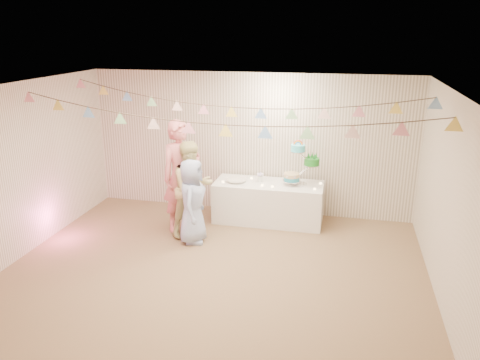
% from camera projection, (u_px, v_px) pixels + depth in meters
% --- Properties ---
extents(floor, '(6.00, 6.00, 0.00)m').
position_uv_depth(floor, '(214.00, 272.00, 6.72)').
color(floor, brown).
rests_on(floor, ground).
extents(ceiling, '(6.00, 6.00, 0.00)m').
position_uv_depth(ceiling, '(211.00, 89.00, 5.92)').
color(ceiling, white).
rests_on(ceiling, ground).
extents(back_wall, '(6.00, 6.00, 0.00)m').
position_uv_depth(back_wall, '(250.00, 144.00, 8.64)').
color(back_wall, silver).
rests_on(back_wall, ground).
extents(front_wall, '(6.00, 6.00, 0.00)m').
position_uv_depth(front_wall, '(132.00, 278.00, 4.00)').
color(front_wall, silver).
rests_on(front_wall, ground).
extents(left_wall, '(5.00, 5.00, 0.00)m').
position_uv_depth(left_wall, '(19.00, 172.00, 6.96)').
color(left_wall, silver).
rests_on(left_wall, ground).
extents(right_wall, '(5.00, 5.00, 0.00)m').
position_uv_depth(right_wall, '(449.00, 204.00, 5.69)').
color(right_wall, silver).
rests_on(right_wall, ground).
extents(table, '(1.92, 0.77, 0.72)m').
position_uv_depth(table, '(268.00, 202.00, 8.40)').
color(table, white).
rests_on(table, floor).
extents(cake_stand, '(0.67, 0.39, 0.74)m').
position_uv_depth(cake_stand, '(301.00, 162.00, 8.09)').
color(cake_stand, silver).
rests_on(cake_stand, table).
extents(cake_bottom, '(0.31, 0.31, 0.15)m').
position_uv_depth(cake_bottom, '(291.00, 179.00, 8.16)').
color(cake_bottom, teal).
rests_on(cake_bottom, cake_stand).
extents(cake_middle, '(0.27, 0.27, 0.22)m').
position_uv_depth(cake_middle, '(312.00, 163.00, 8.14)').
color(cake_middle, '#1A7A20').
rests_on(cake_middle, cake_stand).
extents(cake_top_tier, '(0.25, 0.25, 0.19)m').
position_uv_depth(cake_top_tier, '(298.00, 148.00, 8.00)').
color(cake_top_tier, '#4AD8E9').
rests_on(cake_top_tier, cake_stand).
extents(platter, '(0.36, 0.36, 0.02)m').
position_uv_depth(platter, '(236.00, 180.00, 8.35)').
color(platter, white).
rests_on(platter, table).
extents(posy, '(0.15, 0.15, 0.17)m').
position_uv_depth(posy, '(260.00, 176.00, 8.33)').
color(posy, white).
rests_on(posy, table).
extents(person_adult_a, '(0.82, 0.82, 1.92)m').
position_uv_depth(person_adult_a, '(182.00, 177.00, 7.86)').
color(person_adult_a, '#CA6A6F').
rests_on(person_adult_a, floor).
extents(person_adult_b, '(0.95, 0.99, 1.61)m').
position_uv_depth(person_adult_b, '(192.00, 189.00, 7.73)').
color(person_adult_b, '#CABE7C').
rests_on(person_adult_b, floor).
extents(person_child, '(0.51, 0.72, 1.39)m').
position_uv_depth(person_child, '(192.00, 201.00, 7.49)').
color(person_child, '#98A9D7').
rests_on(person_child, floor).
extents(bunting_back, '(5.60, 1.10, 0.40)m').
position_uv_depth(bunting_back, '(231.00, 97.00, 7.02)').
color(bunting_back, pink).
rests_on(bunting_back, ceiling).
extents(bunting_front, '(5.60, 0.90, 0.36)m').
position_uv_depth(bunting_front, '(207.00, 114.00, 5.82)').
color(bunting_front, '#72A5E5').
rests_on(bunting_front, ceiling).
extents(tealight_0, '(0.04, 0.04, 0.03)m').
position_uv_depth(tealight_0, '(223.00, 182.00, 8.31)').
color(tealight_0, '#FFD88C').
rests_on(tealight_0, table).
extents(tealight_1, '(0.04, 0.04, 0.03)m').
position_uv_depth(tealight_1, '(251.00, 178.00, 8.52)').
color(tealight_1, '#FFD88C').
rests_on(tealight_1, table).
extents(tealight_2, '(0.04, 0.04, 0.03)m').
position_uv_depth(tealight_2, '(272.00, 187.00, 8.06)').
color(tealight_2, '#FFD88C').
rests_on(tealight_2, table).
extents(tealight_3, '(0.04, 0.04, 0.03)m').
position_uv_depth(tealight_3, '(290.00, 180.00, 8.41)').
color(tealight_3, '#FFD88C').
rests_on(tealight_3, table).
extents(tealight_4, '(0.04, 0.04, 0.03)m').
position_uv_depth(tealight_4, '(315.00, 189.00, 7.94)').
color(tealight_4, '#FFD88C').
rests_on(tealight_4, table).
extents(tealight_5, '(0.04, 0.04, 0.03)m').
position_uv_depth(tealight_5, '(321.00, 183.00, 8.23)').
color(tealight_5, '#FFD88C').
rests_on(tealight_5, table).
extents(tealight_6, '(0.04, 0.04, 0.03)m').
position_uv_depth(tealight_6, '(262.00, 185.00, 8.13)').
color(tealight_6, '#FFD88C').
rests_on(tealight_6, table).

